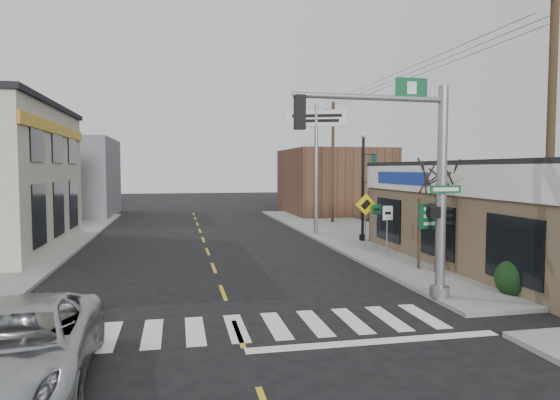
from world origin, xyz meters
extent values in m
plane|color=black|center=(0.00, 0.00, 0.00)|extent=(140.00, 140.00, 0.00)
cube|color=slate|center=(9.00, 13.00, 0.07)|extent=(6.00, 38.00, 0.13)
cube|color=slate|center=(-9.00, 13.00, 0.07)|extent=(6.00, 38.00, 0.13)
cube|color=gold|center=(0.00, 8.00, 0.01)|extent=(0.12, 56.00, 0.01)
cube|color=silver|center=(0.00, 0.40, 0.01)|extent=(11.00, 2.20, 0.01)
cube|color=brown|center=(12.00, 30.00, 2.80)|extent=(8.00, 10.00, 5.60)
cube|color=slate|center=(-11.00, 32.00, 3.20)|extent=(9.00, 10.00, 6.40)
imported|color=#A9ABAF|center=(-4.19, -2.23, 0.76)|extent=(2.74, 5.56, 1.52)
cylinder|color=gray|center=(6.20, 1.70, 3.22)|extent=(0.29, 0.29, 6.18)
cylinder|color=gray|center=(3.93, 1.70, 5.90)|extent=(4.53, 0.16, 0.16)
cube|color=black|center=(1.87, 1.70, 5.43)|extent=(0.29, 0.23, 0.93)
cube|color=#0F4C2A|center=(6.20, 1.48, 3.32)|extent=(0.98, 0.04, 0.23)
cube|color=#0F4C2A|center=(5.17, 1.70, 6.21)|extent=(0.98, 0.05, 0.57)
cube|color=black|center=(5.95, 1.65, 2.65)|extent=(0.33, 0.27, 0.33)
cube|color=#43311F|center=(7.58, 5.68, 1.47)|extent=(0.10, 0.10, 2.68)
cube|color=#43311F|center=(8.82, 5.68, 1.47)|extent=(0.10, 0.10, 2.68)
cube|color=#0A451F|center=(8.20, 5.62, 2.14)|extent=(1.53, 0.05, 0.96)
cylinder|color=#C1AD08|center=(8.33, 5.56, 0.43)|extent=(0.21, 0.21, 0.59)
sphere|color=#C1AD08|center=(8.33, 5.56, 0.75)|extent=(0.23, 0.23, 0.23)
cylinder|color=gray|center=(7.23, 10.30, 1.33)|extent=(0.06, 0.06, 2.41)
cube|color=#D7C20B|center=(7.23, 10.27, 2.25)|extent=(1.02, 0.03, 1.02)
cylinder|color=black|center=(8.20, 13.15, 2.88)|extent=(0.15, 0.15, 5.49)
sphere|color=silver|center=(8.20, 13.15, 5.68)|extent=(0.30, 0.30, 0.30)
cube|color=#105054|center=(8.78, 13.15, 3.93)|extent=(0.02, 0.58, 1.48)
cylinder|color=gray|center=(6.50, 16.18, 3.87)|extent=(0.22, 0.22, 7.48)
cube|color=silver|center=(6.50, 16.18, 6.81)|extent=(3.52, 0.18, 0.93)
cylinder|color=black|center=(7.95, 4.97, 1.75)|extent=(0.20, 0.20, 3.25)
ellipsoid|color=#193818|center=(8.67, 1.64, 0.57)|extent=(1.19, 1.19, 0.89)
ellipsoid|color=black|center=(9.63, 6.49, 0.54)|extent=(1.09, 1.09, 0.81)
cylinder|color=#4F3F24|center=(9.42, 1.23, 4.81)|extent=(0.24, 0.24, 9.36)
cylinder|color=#402820|center=(9.42, 22.15, 4.36)|extent=(0.22, 0.22, 8.45)
cube|color=#402820|center=(9.42, 22.15, 8.03)|extent=(1.47, 0.09, 0.09)
camera|label=1|loc=(-1.39, -11.60, 3.92)|focal=32.00mm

